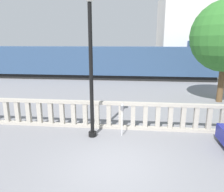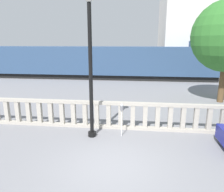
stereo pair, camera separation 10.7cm
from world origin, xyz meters
name	(u,v)px [view 1 (the left image)]	position (x,y,z in m)	size (l,w,h in m)	color
ground_plane	(114,166)	(0.00, 0.00, 0.00)	(160.00, 160.00, 0.00)	slate
balustrade	(121,115)	(0.00, 3.24, 0.65)	(17.69, 0.24, 1.30)	#ADA599
lamppost	(91,57)	(-1.16, 2.25, 3.40)	(0.41, 0.41, 5.83)	black
parking_meter	(122,111)	(0.11, 2.43, 1.15)	(0.15, 0.15, 1.46)	silver
train_near	(97,62)	(-3.59, 17.29, 1.82)	(25.61, 2.73, 4.06)	black
building_block	(208,35)	(9.50, 22.92, 4.76)	(11.96, 9.50, 9.53)	beige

